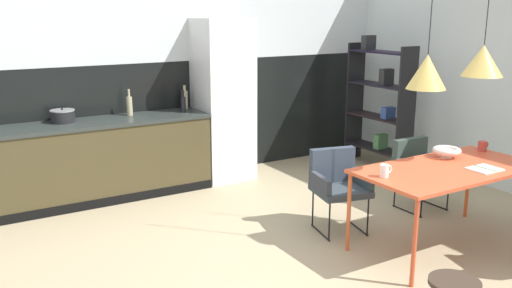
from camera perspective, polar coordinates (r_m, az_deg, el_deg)
ground_plane at (r=4.65m, az=9.92°, el=-13.01°), size 8.47×8.47×0.00m
back_wall_splashback_dark at (r=7.02m, az=-7.03°, el=2.70°), size 6.03×0.12×1.48m
kitchen_counter at (r=6.31m, az=-17.69°, el=-1.84°), size 2.86×0.63×0.90m
refrigerator_column at (r=6.78m, az=-3.48°, el=4.63°), size 0.63×0.60×2.00m
dining_table at (r=5.06m, az=19.62°, el=-2.82°), size 1.67×0.85×0.75m
armchair_head_of_table at (r=6.08m, az=16.68°, el=-2.11°), size 0.49×0.47×0.74m
armchair_far_side at (r=5.30m, az=8.56°, el=-3.68°), size 0.57×0.56×0.79m
fruit_bowl at (r=5.36m, az=19.46°, el=-0.71°), size 0.26×0.26×0.09m
open_book at (r=5.08m, az=22.95°, el=-2.44°), size 0.26×0.22×0.02m
mug_wide_latte at (r=5.73m, az=22.77°, el=-0.21°), size 0.13×0.08×0.10m
mug_short_terracotta at (r=4.59m, az=13.40°, el=-2.75°), size 0.12×0.07×0.11m
cooking_pot at (r=6.26m, az=-19.70°, el=2.79°), size 0.26×0.26×0.16m
bottle_vinegar_dark at (r=6.53m, az=-7.68°, el=4.25°), size 0.06×0.06×0.27m
bottle_oil_tall at (r=6.76m, az=-7.51°, el=4.70°), size 0.07×0.07×0.30m
bottle_spice_small at (r=6.46m, az=-13.19°, el=3.99°), size 0.07×0.07×0.30m
side_stool at (r=3.66m, az=20.15°, el=-14.06°), size 0.32×0.32×0.48m
open_shelf_unit at (r=7.48m, az=12.87°, el=4.37°), size 0.30×1.02×1.77m
pendant_lamp_over_table_near at (r=4.66m, az=17.56°, el=7.28°), size 0.32×0.32×1.45m
pendant_lamp_over_table_far at (r=5.15m, az=22.79°, el=8.10°), size 0.35×0.35×1.38m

